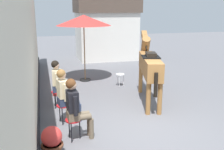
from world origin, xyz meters
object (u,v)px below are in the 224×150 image
(flower_planter_inner_near, at_px, (52,142))
(satchel_bag, at_px, (57,93))
(seated_visitor_near, at_px, (76,106))
(seated_visitor_far, at_px, (59,81))
(saddled_horse_center, at_px, (149,64))
(seated_visitor_middle, at_px, (65,93))
(spare_stool_white, at_px, (120,76))
(cafe_parasol, at_px, (84,21))

(flower_planter_inner_near, bearing_deg, satchel_bag, 84.94)
(seated_visitor_near, relative_size, flower_planter_inner_near, 2.17)
(seated_visitor_far, distance_m, saddled_horse_center, 2.74)
(seated_visitor_near, bearing_deg, flower_planter_inner_near, -131.90)
(seated_visitor_middle, bearing_deg, saddled_horse_center, 19.93)
(saddled_horse_center, relative_size, spare_stool_white, 6.36)
(seated_visitor_middle, xyz_separation_m, saddled_horse_center, (2.63, 0.95, 0.38))
(cafe_parasol, height_order, satchel_bag, cafe_parasol)
(seated_visitor_middle, distance_m, cafe_parasol, 4.28)
(flower_planter_inner_near, bearing_deg, saddled_horse_center, 39.42)
(seated_visitor_near, relative_size, seated_visitor_far, 1.00)
(seated_visitor_near, height_order, seated_visitor_middle, same)
(seated_visitor_far, bearing_deg, cafe_parasol, 66.03)
(seated_visitor_far, xyz_separation_m, cafe_parasol, (1.19, 2.68, 1.59))
(seated_visitor_far, xyz_separation_m, saddled_horse_center, (2.70, -0.18, 0.38))
(saddled_horse_center, distance_m, cafe_parasol, 3.45)
(seated_visitor_near, bearing_deg, seated_visitor_far, 95.55)
(saddled_horse_center, bearing_deg, seated_visitor_far, 176.24)
(flower_planter_inner_near, height_order, spare_stool_white, flower_planter_inner_near)
(spare_stool_white, bearing_deg, seated_visitor_middle, -129.62)
(cafe_parasol, distance_m, satchel_bag, 3.05)
(seated_visitor_near, relative_size, satchel_bag, 4.96)
(flower_planter_inner_near, bearing_deg, cafe_parasol, 74.01)
(seated_visitor_middle, relative_size, cafe_parasol, 0.54)
(seated_visitor_middle, bearing_deg, spare_stool_white, 50.38)
(spare_stool_white, relative_size, satchel_bag, 1.64)
(seated_visitor_near, xyz_separation_m, seated_visitor_far, (-0.20, 2.08, 0.00))
(seated_visitor_far, bearing_deg, seated_visitor_middle, -86.23)
(satchel_bag, bearing_deg, seated_visitor_far, 115.18)
(satchel_bag, bearing_deg, spare_stool_white, -142.31)
(seated_visitor_far, bearing_deg, saddled_horse_center, -3.76)
(saddled_horse_center, relative_size, satchel_bag, 10.45)
(seated_visitor_near, relative_size, seated_visitor_middle, 1.00)
(seated_visitor_far, bearing_deg, satchel_bag, 90.94)
(seated_visitor_middle, bearing_deg, flower_planter_inner_near, -105.12)
(saddled_horse_center, bearing_deg, spare_stool_white, 102.11)
(seated_visitor_middle, distance_m, satchel_bag, 2.26)
(satchel_bag, bearing_deg, seated_visitor_middle, 116.66)
(seated_visitor_middle, xyz_separation_m, flower_planter_inner_near, (-0.42, -1.55, -0.44))
(seated_visitor_near, distance_m, cafe_parasol, 5.11)
(seated_visitor_middle, relative_size, satchel_bag, 4.96)
(seated_visitor_middle, distance_m, saddled_horse_center, 2.82)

